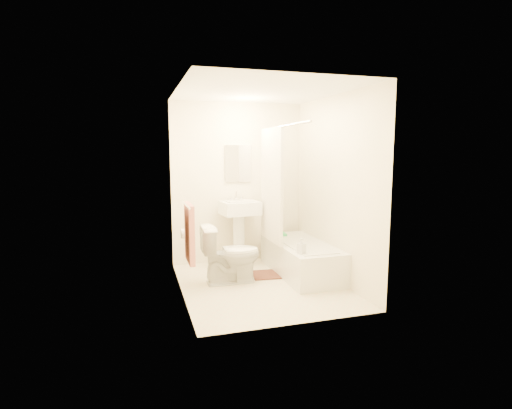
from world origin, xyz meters
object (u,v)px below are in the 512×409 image
object	(u,v)px
bath_mat	(261,275)
soap_bottle	(302,246)
sink	(239,231)
bathtub	(301,258)
toilet	(231,254)

from	to	relation	value
bath_mat	soap_bottle	bearing A→B (deg)	-60.15
sink	bathtub	world-z (taller)	sink
toilet	sink	bearing A→B (deg)	-21.63
toilet	bathtub	distance (m)	1.03
bathtub	sink	bearing A→B (deg)	137.47
toilet	bathtub	size ratio (longest dim) A/B	0.49
toilet	sink	xyz separation A→B (m)	(0.31, 0.73, 0.15)
bath_mat	soap_bottle	world-z (taller)	soap_bottle
toilet	sink	size ratio (longest dim) A/B	0.73
sink	bathtub	xyz separation A→B (m)	(0.71, -0.65, -0.31)
sink	bath_mat	bearing A→B (deg)	-82.86
bath_mat	soap_bottle	xyz separation A→B (m)	(0.34, -0.59, 0.52)
toilet	bath_mat	bearing A→B (deg)	-71.54
bathtub	bath_mat	size ratio (longest dim) A/B	2.83
toilet	bath_mat	distance (m)	0.59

